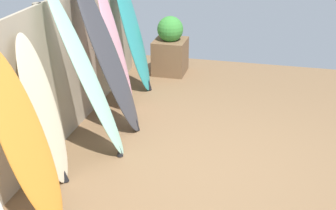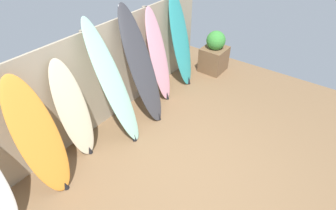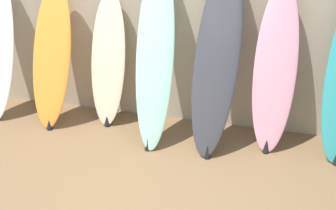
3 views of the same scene
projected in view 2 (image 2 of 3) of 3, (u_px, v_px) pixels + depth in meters
ground at (190, 172)px, 4.07m from camera, size 7.68×7.68×0.00m
fence_back at (94, 82)px, 4.46m from camera, size 6.08×0.11×1.80m
surfboard_orange_1 at (39, 139)px, 3.43m from camera, size 0.61×0.69×1.75m
surfboard_cream_2 at (74, 112)px, 3.96m from camera, size 0.50×0.44×1.65m
surfboard_seafoam_3 at (113, 85)px, 4.15m from camera, size 0.51×0.87×2.07m
surfboard_charcoal_4 at (142, 67)px, 4.60m from camera, size 0.57×0.90×2.08m
surfboard_pink_5 at (159, 57)px, 5.12m from camera, size 0.48×0.51×1.87m
surfboard_teal_6 at (181, 41)px, 5.58m from camera, size 0.55×0.67×1.99m
planter_box at (214, 53)px, 6.29m from camera, size 0.59×0.55×1.01m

